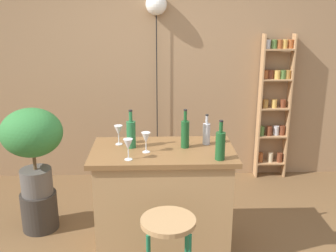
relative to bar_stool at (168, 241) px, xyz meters
The scene contains 14 objects.
back_wall 2.50m from the bar_stool, 90.54° to the left, with size 6.40×0.10×2.80m, color #997551.
kitchen_counter 0.69m from the bar_stool, 91.83° to the left, with size 1.16×0.66×0.92m.
bar_stool is the anchor object (origin of this frame).
spice_shelf 2.60m from the bar_stool, 58.85° to the left, with size 0.36×0.14×1.73m.
plant_stool 1.61m from the bar_stool, 138.27° to the left, with size 0.33×0.33×0.36m, color #2D2823.
potted_plant 1.62m from the bar_stool, 138.27° to the left, with size 0.55×0.49×0.81m.
bottle_wine_red 0.80m from the bar_stool, 48.30° to the left, with size 0.07×0.07×0.31m.
bottle_sauce_amber 0.95m from the bar_stool, 110.52° to the left, with size 0.07×0.07×0.32m.
bottle_olive_oil 0.91m from the bar_stool, 77.57° to the left, with size 0.07×0.07×0.32m.
bottle_soda_blue 1.01m from the bar_stool, 66.77° to the left, with size 0.06×0.06×0.26m.
wine_glass_left 1.05m from the bar_stool, 115.24° to the left, with size 0.07×0.07×0.16m.
wine_glass_center 0.83m from the bar_stool, 103.89° to the left, with size 0.07×0.07×0.16m.
wine_glass_right 0.76m from the bar_stool, 121.14° to the left, with size 0.07×0.07×0.16m.
pendant_globe_light 2.69m from the bar_stool, 91.56° to the left, with size 0.24×0.24×2.16m.
Camera 1 is at (-0.05, -2.71, 2.03)m, focal length 42.44 mm.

